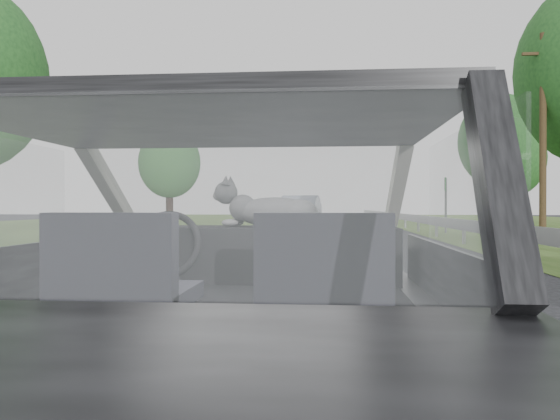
% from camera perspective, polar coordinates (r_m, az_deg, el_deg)
% --- Properties ---
extents(subject_car, '(1.80, 4.00, 1.45)m').
position_cam_1_polar(subject_car, '(2.45, -4.87, -8.75)').
color(subject_car, black).
rests_on(subject_car, ground).
extents(dashboard, '(1.58, 0.45, 0.30)m').
position_cam_1_polar(dashboard, '(3.05, -2.87, -4.58)').
color(dashboard, black).
rests_on(dashboard, subject_car).
extents(driver_seat, '(0.50, 0.72, 0.42)m').
position_cam_1_polar(driver_seat, '(2.26, -16.27, -5.57)').
color(driver_seat, black).
rests_on(driver_seat, subject_car).
extents(passenger_seat, '(0.50, 0.72, 0.42)m').
position_cam_1_polar(passenger_seat, '(2.10, 4.60, -5.99)').
color(passenger_seat, black).
rests_on(passenger_seat, subject_car).
extents(steering_wheel, '(0.36, 0.36, 0.04)m').
position_cam_1_polar(steering_wheel, '(2.84, -11.73, -3.53)').
color(steering_wheel, black).
rests_on(steering_wheel, dashboard).
extents(cat, '(0.66, 0.33, 0.28)m').
position_cam_1_polar(cat, '(3.01, -0.61, -0.00)').
color(cat, '#9B9B9E').
rests_on(cat, dashboard).
extents(guardrail, '(0.05, 90.00, 0.32)m').
position_cam_1_polar(guardrail, '(12.99, 22.36, -1.99)').
color(guardrail, '#9C9C9C').
rests_on(guardrail, ground).
extents(other_car, '(2.37, 5.17, 1.65)m').
position_cam_1_polar(other_car, '(26.77, 2.05, -0.22)').
color(other_car, '#9CA3B4').
rests_on(other_car, ground).
extents(highway_sign, '(0.34, 0.91, 2.30)m').
position_cam_1_polar(highway_sign, '(23.77, 16.93, 0.47)').
color(highway_sign, '#1A6F29').
rests_on(highway_sign, ground).
extents(utility_pole, '(0.26, 0.26, 7.09)m').
position_cam_1_polar(utility_pole, '(21.03, 25.78, 6.99)').
color(utility_pole, brown).
rests_on(utility_pole, ground).
extents(tree_2, '(5.05, 5.05, 5.90)m').
position_cam_1_polar(tree_2, '(33.13, 22.85, 3.53)').
color(tree_2, '#1A421C').
rests_on(tree_2, ground).
extents(tree_3, '(7.04, 7.04, 8.83)m').
position_cam_1_polar(tree_3, '(41.86, 22.04, 4.89)').
color(tree_3, '#1A421C').
rests_on(tree_3, ground).
extents(tree_6, '(4.56, 4.56, 6.15)m').
position_cam_1_polar(tree_6, '(36.66, -11.47, 3.45)').
color(tree_6, '#1A421C').
rests_on(tree_6, ground).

